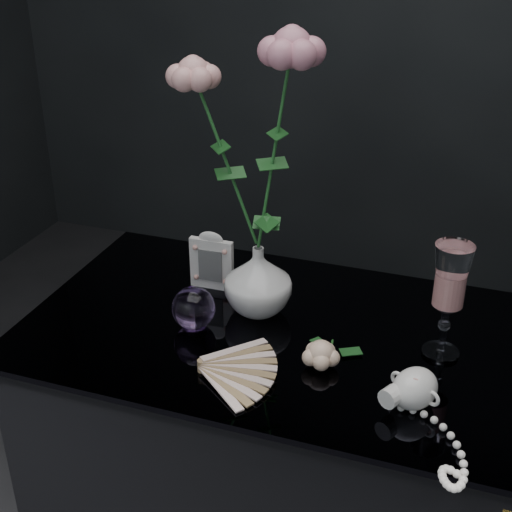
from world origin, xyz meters
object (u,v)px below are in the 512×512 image
at_px(paperweight, 194,308).
at_px(pearl_jar, 415,387).
at_px(vase, 258,280).
at_px(picture_frame, 212,260).
at_px(loose_rose, 321,354).
at_px(wine_glass, 447,302).

bearing_deg(paperweight, pearl_jar, -12.61).
bearing_deg(vase, picture_frame, 155.14).
xyz_separation_m(vase, picture_frame, (-0.12, 0.06, -0.00)).
relative_size(picture_frame, loose_rose, 0.89).
relative_size(picture_frame, paperweight, 1.56).
bearing_deg(vase, loose_rose, -40.10).
bearing_deg(pearl_jar, loose_rose, -169.16).
xyz_separation_m(paperweight, loose_rose, (0.26, -0.04, -0.02)).
distance_m(picture_frame, loose_rose, 0.35).
relative_size(wine_glass, loose_rose, 1.50).
bearing_deg(vase, wine_glass, -5.05).
height_order(vase, loose_rose, vase).
bearing_deg(picture_frame, wine_glass, -11.22).
bearing_deg(wine_glass, paperweight, -172.01).
bearing_deg(paperweight, picture_frame, 99.32).
relative_size(loose_rose, pearl_jar, 0.60).
distance_m(loose_rose, pearl_jar, 0.18).
relative_size(wine_glass, pearl_jar, 0.90).
distance_m(vase, paperweight, 0.14).
bearing_deg(wine_glass, picture_frame, 169.64).
relative_size(vase, pearl_jar, 0.57).
bearing_deg(pearl_jar, paperweight, -164.16).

